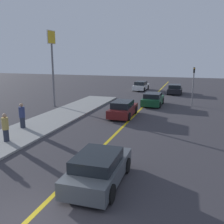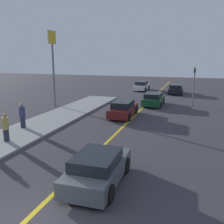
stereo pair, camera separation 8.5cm
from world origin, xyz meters
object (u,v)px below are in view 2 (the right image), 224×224
at_px(pedestrian_far_standing, 22,115).
at_px(roadside_sign, 53,54).
at_px(car_ahead_center, 123,109).
at_px(car_oncoming_far, 142,86).
at_px(car_parked_left_lot, 176,89).
at_px(car_near_right_lane, 98,168).
at_px(car_far_distant, 153,99).
at_px(pedestrian_mid_group, 6,127).
at_px(traffic_light, 194,83).

height_order(pedestrian_far_standing, roadside_sign, roadside_sign).
bearing_deg(car_ahead_center, car_oncoming_far, 95.51).
height_order(car_ahead_center, car_parked_left_lot, car_ahead_center).
relative_size(car_near_right_lane, pedestrian_far_standing, 2.26).
xyz_separation_m(car_far_distant, pedestrian_mid_group, (-6.64, -14.87, 0.33)).
distance_m(car_near_right_lane, car_parked_left_lot, 27.42).
relative_size(car_parked_left_lot, traffic_light, 1.03).
bearing_deg(car_far_distant, car_oncoming_far, 107.86).
xyz_separation_m(car_near_right_lane, car_parked_left_lot, (1.15, 27.39, -0.02)).
distance_m(car_oncoming_far, pedestrian_mid_group, 26.74).
relative_size(car_ahead_center, car_oncoming_far, 1.03).
bearing_deg(roadside_sign, pedestrian_mid_group, -73.99).
height_order(car_near_right_lane, pedestrian_far_standing, pedestrian_far_standing).
bearing_deg(pedestrian_mid_group, car_parked_left_lot, 71.30).
distance_m(car_far_distant, roadside_sign, 11.58).
bearing_deg(car_oncoming_far, pedestrian_mid_group, -93.86).
bearing_deg(roadside_sign, pedestrian_far_standing, -74.89).
bearing_deg(car_oncoming_far, pedestrian_far_standing, -96.85).
bearing_deg(car_ahead_center, car_parked_left_lot, 77.13).
xyz_separation_m(car_near_right_lane, pedestrian_far_standing, (-8.09, 5.73, 0.36)).
height_order(car_parked_left_lot, pedestrian_far_standing, pedestrian_far_standing).
relative_size(car_ahead_center, roadside_sign, 0.57).
distance_m(pedestrian_far_standing, roadside_sign, 9.55).
xyz_separation_m(car_oncoming_far, pedestrian_mid_group, (-2.99, -26.58, 0.30)).
height_order(car_near_right_lane, car_oncoming_far, car_oncoming_far).
distance_m(car_near_right_lane, pedestrian_far_standing, 9.92).
height_order(car_far_distant, pedestrian_far_standing, pedestrian_far_standing).
bearing_deg(pedestrian_far_standing, pedestrian_mid_group, -71.42).
height_order(car_near_right_lane, car_ahead_center, car_ahead_center).
relative_size(car_ahead_center, pedestrian_far_standing, 2.45).
xyz_separation_m(car_ahead_center, car_parked_left_lot, (3.35, 15.62, -0.04)).
bearing_deg(car_ahead_center, car_near_right_lane, -80.19).
distance_m(car_ahead_center, traffic_light, 9.17).
height_order(car_near_right_lane, roadside_sign, roadside_sign).
height_order(car_ahead_center, traffic_light, traffic_light).
distance_m(car_far_distant, car_parked_left_lot, 9.74).
height_order(car_oncoming_far, roadside_sign, roadside_sign).
xyz_separation_m(pedestrian_mid_group, traffic_light, (10.69, 15.75, 1.52)).
height_order(car_oncoming_far, traffic_light, traffic_light).
relative_size(car_oncoming_far, pedestrian_mid_group, 2.49).
distance_m(car_ahead_center, pedestrian_far_standing, 8.44).
bearing_deg(car_far_distant, pedestrian_mid_group, -113.56).
bearing_deg(car_parked_left_lot, pedestrian_far_standing, -114.66).
bearing_deg(car_ahead_center, roadside_sign, 164.45).
xyz_separation_m(car_parked_left_lot, car_oncoming_far, (-5.30, 2.10, 0.04)).
relative_size(pedestrian_mid_group, traffic_light, 0.42).
distance_m(car_ahead_center, roadside_sign, 9.64).
height_order(car_oncoming_far, pedestrian_mid_group, pedestrian_mid_group).
bearing_deg(car_far_distant, pedestrian_far_standing, -121.69).
bearing_deg(pedestrian_mid_group, car_near_right_lane, -22.22).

